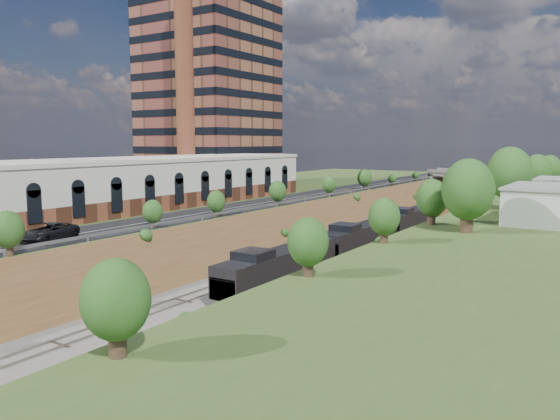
% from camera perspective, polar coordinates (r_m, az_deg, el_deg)
% --- Properties ---
extents(platform_left, '(44.00, 180.00, 5.00)m').
position_cam_1_polar(platform_left, '(100.69, -6.86, 0.40)').
color(platform_left, '#405724').
rests_on(platform_left, ground).
extents(embankment_left, '(10.00, 180.00, 10.00)m').
position_cam_1_polar(embankment_left, '(88.76, 4.19, -2.12)').
color(embankment_left, brown).
rests_on(embankment_left, ground).
extents(embankment_right, '(10.00, 180.00, 10.00)m').
position_cam_1_polar(embankment_right, '(80.76, 18.05, -3.39)').
color(embankment_right, brown).
rests_on(embankment_right, ground).
extents(rail_left_track, '(1.58, 180.00, 0.18)m').
position_cam_1_polar(rail_left_track, '(85.11, 9.16, -2.53)').
color(rail_left_track, gray).
rests_on(rail_left_track, ground).
extents(rail_right_track, '(1.58, 180.00, 0.18)m').
position_cam_1_polar(rail_right_track, '(83.21, 12.45, -2.83)').
color(rail_right_track, gray).
rests_on(rail_right_track, ground).
extents(road, '(8.00, 180.00, 0.10)m').
position_cam_1_polar(road, '(90.31, 1.71, 1.29)').
color(road, black).
rests_on(road, platform_left).
extents(guardrail, '(0.10, 171.00, 0.70)m').
position_cam_1_polar(guardrail, '(88.06, 3.93, 1.45)').
color(guardrail, '#99999E').
rests_on(guardrail, platform_left).
extents(commercial_building, '(14.30, 62.30, 7.00)m').
position_cam_1_polar(commercial_building, '(80.73, -14.16, 2.84)').
color(commercial_building, brown).
rests_on(commercial_building, platform_left).
extents(highrise_tower, '(22.00, 22.00, 53.90)m').
position_cam_1_polar(highrise_tower, '(117.73, -7.51, 16.20)').
color(highrise_tower, brown).
rests_on(highrise_tower, platform_left).
extents(smokestack, '(3.20, 3.20, 40.00)m').
position_cam_1_polar(smokestack, '(99.53, -9.93, 13.24)').
color(smokestack, brown).
rests_on(smokestack, platform_left).
extents(overpass, '(24.50, 8.30, 7.40)m').
position_cam_1_polar(overpass, '(142.65, 20.24, 2.97)').
color(overpass, gray).
rests_on(overpass, ground).
extents(white_building_near, '(9.00, 12.00, 4.00)m').
position_cam_1_polar(white_building_near, '(69.73, 26.54, 0.40)').
color(white_building_near, silver).
rests_on(white_building_near, platform_right).
extents(tree_right_large, '(5.25, 5.25, 7.61)m').
position_cam_1_polar(tree_right_large, '(58.82, 19.05, 1.98)').
color(tree_right_large, '#473323').
rests_on(tree_right_large, platform_right).
extents(tree_left_crest, '(2.45, 2.45, 3.55)m').
position_cam_1_polar(tree_left_crest, '(56.90, -16.18, -0.46)').
color(tree_left_crest, '#473323').
rests_on(tree_left_crest, platform_left).
extents(freight_train, '(2.98, 136.28, 4.55)m').
position_cam_1_polar(freight_train, '(109.87, 17.69, 0.70)').
color(freight_train, black).
rests_on(freight_train, ground).
extents(suv, '(4.32, 6.63, 1.70)m').
position_cam_1_polar(suv, '(55.08, -23.06, -2.14)').
color(suv, black).
rests_on(suv, road).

